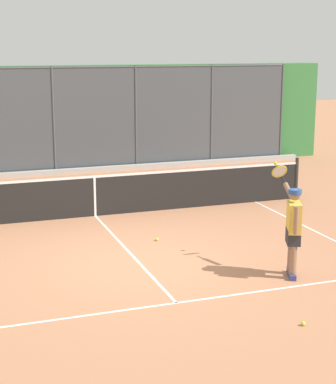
# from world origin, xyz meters

# --- Properties ---
(ground_plane) EXTENTS (60.00, 60.00, 0.00)m
(ground_plane) POSITION_xyz_m (0.00, 0.00, 0.00)
(ground_plane) COLOR #B27551
(court_line_markings) EXTENTS (8.37, 10.02, 0.01)m
(court_line_markings) POSITION_xyz_m (0.00, 2.23, 0.00)
(court_line_markings) COLOR white
(court_line_markings) RESTS_ON ground
(fence_backdrop) EXTENTS (18.75, 1.37, 3.28)m
(fence_backdrop) POSITION_xyz_m (-0.00, -9.63, 1.63)
(fence_backdrop) COLOR #474C51
(fence_backdrop) RESTS_ON ground
(tennis_net) EXTENTS (10.75, 0.09, 1.07)m
(tennis_net) POSITION_xyz_m (0.00, -3.57, 0.49)
(tennis_net) COLOR #2D2D2D
(tennis_net) RESTS_ON ground
(tennis_player) EXTENTS (0.48, 1.32, 1.83)m
(tennis_player) POSITION_xyz_m (-2.28, 1.45, 0.89)
(tennis_player) COLOR navy
(tennis_player) RESTS_ON ground
(tennis_ball_near_net) EXTENTS (0.07, 0.07, 0.07)m
(tennis_ball_near_net) POSITION_xyz_m (-1.42, 3.29, 0.03)
(tennis_ball_near_net) COLOR #C1D138
(tennis_ball_near_net) RESTS_ON ground
(tennis_ball_near_baseline) EXTENTS (0.07, 0.07, 0.07)m
(tennis_ball_near_baseline) POSITION_xyz_m (-0.74, -1.24, 0.03)
(tennis_ball_near_baseline) COLOR #C1D138
(tennis_ball_near_baseline) RESTS_ON ground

